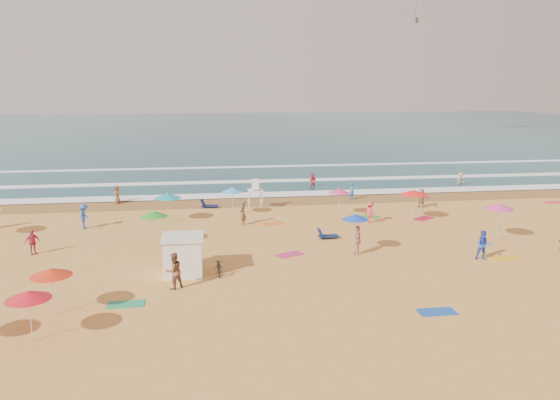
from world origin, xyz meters
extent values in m
plane|color=gold|center=(0.00, 0.00, 0.00)|extent=(220.00, 220.00, 0.00)
cube|color=#0C4756|center=(0.00, 84.00, 0.00)|extent=(220.00, 140.00, 0.18)
plane|color=olive|center=(0.00, 12.50, 0.01)|extent=(220.00, 220.00, 0.00)
cube|color=white|center=(0.00, 15.00, 0.10)|extent=(200.00, 2.20, 0.05)
cube|color=white|center=(0.00, 22.00, 0.10)|extent=(200.00, 1.60, 0.05)
cube|color=white|center=(0.00, 32.00, 0.10)|extent=(200.00, 1.20, 0.05)
cube|color=silver|center=(-4.83, -5.16, 1.00)|extent=(2.00, 2.00, 2.00)
cube|color=silver|center=(-4.83, -5.16, 2.06)|extent=(2.20, 2.20, 0.12)
imported|color=black|center=(-2.93, -5.46, 0.45)|extent=(0.62, 1.71, 0.89)
cone|color=#EA348E|center=(15.16, -1.58, 2.32)|extent=(1.87, 1.87, 0.35)
cone|color=#149BA7|center=(-6.34, 6.41, 1.97)|extent=(1.95, 1.95, 0.35)
cone|color=red|center=(-10.35, -9.73, 1.98)|extent=(1.79, 1.79, 0.35)
cone|color=green|center=(-6.80, 0.41, 2.07)|extent=(1.69, 1.69, 0.35)
cone|color=#34A7ED|center=(-1.52, 7.70, 2.05)|extent=(1.66, 1.66, 0.35)
cone|color=#FF1E1A|center=(11.74, 4.29, 2.16)|extent=(2.00, 2.00, 0.35)
cone|color=red|center=(-10.53, -12.35, 1.97)|extent=(1.74, 1.74, 0.35)
cone|color=#E13274|center=(6.64, 6.52, 1.98)|extent=(1.59, 1.59, 0.35)
cone|color=blue|center=(5.21, -3.09, 2.33)|extent=(1.54, 1.54, 0.35)
cube|color=#0F214F|center=(4.43, 0.43, 0.17)|extent=(1.34, 0.66, 0.34)
cube|color=#0D1545|center=(-3.26, 10.66, 0.17)|extent=(1.37, 0.76, 0.34)
cube|color=#238F60|center=(-7.36, -9.04, 0.01)|extent=(1.73, 0.91, 0.03)
cube|color=orange|center=(1.18, 4.78, 0.01)|extent=(1.89, 1.40, 0.03)
cube|color=#BD2C59|center=(1.33, -2.65, 0.01)|extent=(1.90, 1.51, 0.03)
cube|color=#AE1530|center=(12.79, 4.75, 0.01)|extent=(1.89, 1.65, 0.03)
cube|color=#1A4BA4|center=(6.63, -11.84, 0.01)|extent=(1.71, 0.88, 0.03)
cube|color=green|center=(8.79, 5.82, 0.01)|extent=(1.74, 0.95, 0.03)
cube|color=#F4A91B|center=(13.71, -5.11, 0.01)|extent=(1.83, 1.17, 0.03)
cube|color=#DD3447|center=(26.05, 8.68, 0.01)|extent=(1.85, 1.23, 0.03)
imported|color=brown|center=(-0.92, 4.78, 0.89)|extent=(0.64, 0.76, 1.79)
imported|color=#E03848|center=(8.35, 4.03, 0.81)|extent=(0.98, 1.20, 1.61)
imported|color=blue|center=(-12.10, 5.28, 0.88)|extent=(0.77, 1.20, 1.77)
imported|color=brown|center=(-5.22, -7.29, 0.93)|extent=(1.14, 1.08, 1.86)
imported|color=#225F9E|center=(9.19, 12.21, 0.75)|extent=(0.59, 0.65, 1.50)
imported|color=#C7315E|center=(-13.93, -0.45, 0.76)|extent=(0.93, 0.84, 1.52)
imported|color=#976F46|center=(14.07, 8.41, 0.79)|extent=(1.32, 1.40, 1.57)
imported|color=#E43947|center=(6.90, 18.18, 0.61)|extent=(1.03, 0.94, 1.73)
imported|color=tan|center=(21.76, 17.17, 0.53)|extent=(1.17, 0.97, 1.57)
imported|color=tan|center=(5.39, -3.11, 0.89)|extent=(0.73, 1.12, 1.77)
imported|color=blue|center=(12.36, -5.10, 0.87)|extent=(1.02, 0.90, 1.74)
imported|color=brown|center=(-11.07, 13.44, 0.78)|extent=(0.88, 0.89, 1.55)
cube|color=#3F3326|center=(33.31, 60.62, 20.64)|extent=(0.40, 0.30, 0.90)
camera|label=1|loc=(-3.49, -33.58, 10.10)|focal=35.00mm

